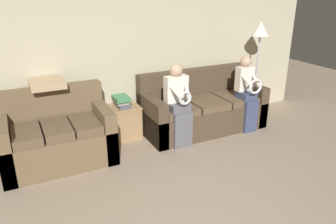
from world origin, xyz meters
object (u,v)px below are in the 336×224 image
(child_left_seated, at_px, (179,102))
(throw_pillow, at_px, (47,83))
(child_right_seated, at_px, (247,90))
(couch_side, at_px, (57,137))
(couch_main, at_px, (202,109))
(side_shelf, at_px, (122,122))
(book_stack, at_px, (122,101))
(floor_lamp, at_px, (260,38))

(child_left_seated, bearing_deg, throw_pillow, 161.65)
(child_right_seated, relative_size, throw_pillow, 2.72)
(couch_side, xyz_separation_m, child_right_seated, (2.90, -0.27, 0.32))
(couch_side, relative_size, child_left_seated, 1.17)
(couch_main, relative_size, child_left_seated, 1.65)
(couch_main, distance_m, side_shelf, 1.30)
(side_shelf, relative_size, book_stack, 1.75)
(child_right_seated, xyz_separation_m, side_shelf, (-1.89, 0.57, -0.40))
(child_right_seated, relative_size, side_shelf, 2.29)
(couch_side, distance_m, child_right_seated, 2.93)
(side_shelf, bearing_deg, book_stack, 2.92)
(child_left_seated, bearing_deg, side_shelf, 139.95)
(child_left_seated, bearing_deg, couch_side, 171.10)
(couch_side, height_order, book_stack, couch_side)
(child_right_seated, height_order, side_shelf, child_right_seated)
(floor_lamp, bearing_deg, book_stack, 177.44)
(side_shelf, bearing_deg, floor_lamp, -2.55)
(couch_main, xyz_separation_m, book_stack, (-1.28, 0.21, 0.26))
(couch_main, relative_size, throw_pillow, 4.47)
(child_right_seated, height_order, floor_lamp, floor_lamp)
(couch_side, xyz_separation_m, child_left_seated, (1.68, -0.26, 0.31))
(couch_main, xyz_separation_m, couch_side, (-2.29, -0.09, 0.01))
(couch_main, bearing_deg, floor_lamp, 5.11)
(couch_side, relative_size, child_right_seated, 1.17)
(side_shelf, height_order, floor_lamp, floor_lamp)
(throw_pillow, bearing_deg, floor_lamp, -1.67)
(side_shelf, distance_m, floor_lamp, 2.70)
(couch_main, relative_size, floor_lamp, 1.19)
(couch_side, distance_m, child_left_seated, 1.72)
(couch_main, height_order, floor_lamp, floor_lamp)
(book_stack, relative_size, throw_pillow, 0.68)
(side_shelf, height_order, book_stack, book_stack)
(couch_main, distance_m, throw_pillow, 2.39)
(child_left_seated, distance_m, throw_pillow, 1.80)
(book_stack, bearing_deg, child_left_seated, -40.28)
(side_shelf, xyz_separation_m, floor_lamp, (2.45, -0.11, 1.12))
(throw_pillow, bearing_deg, couch_side, -90.54)
(child_right_seated, relative_size, book_stack, 4.01)
(throw_pillow, bearing_deg, couch_main, -5.13)
(couch_side, height_order, floor_lamp, floor_lamp)
(couch_side, distance_m, book_stack, 1.08)
(couch_main, height_order, book_stack, couch_main)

